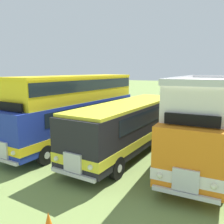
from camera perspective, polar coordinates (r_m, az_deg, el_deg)
The scene contains 6 objects.
ground_plane at distance 13.38m, azimuth 20.40°, elevation -11.73°, with size 200.00×200.00×0.00m, color #7A934C.
bus_first_in_row at distance 16.00m, azimuth -8.37°, elevation 1.50°, with size 3.07×11.48×4.49m.
bus_second_in_row at distance 13.94m, azimuth 4.42°, elevation -2.70°, with size 3.06×10.54×2.99m.
bus_third_in_row at distance 13.05m, azimuth 21.22°, elevation -1.53°, with size 2.80×9.77×4.52m.
cone_mid_row at distance 7.88m, azimuth -15.13°, elevation -24.65°, with size 0.36×0.36×0.74m, color orange.
rope_fence_line at distance 23.12m, azimuth 24.04°, elevation -1.18°, with size 22.06×0.08×1.05m.
Camera 1 is at (1.44, -12.40, 4.81)m, focal length 37.66 mm.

